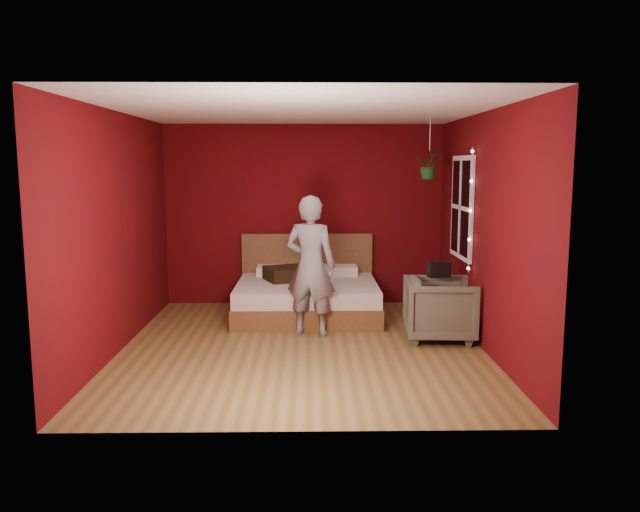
{
  "coord_description": "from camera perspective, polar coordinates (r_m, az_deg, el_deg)",
  "views": [
    {
      "loc": [
        0.08,
        -6.78,
        2.03
      ],
      "look_at": [
        0.2,
        0.4,
        0.97
      ],
      "focal_mm": 35.0,
      "sensor_mm": 36.0,
      "label": 1
    }
  ],
  "objects": [
    {
      "name": "window",
      "position": [
        7.92,
        12.82,
        4.35
      ],
      "size": [
        0.05,
        0.97,
        1.27
      ],
      "color": "white",
      "rests_on": "room_walls"
    },
    {
      "name": "fairy_lights",
      "position": [
        7.41,
        13.59,
        4.06
      ],
      "size": [
        0.04,
        0.04,
        1.45
      ],
      "color": "silver",
      "rests_on": "room_walls"
    },
    {
      "name": "person",
      "position": [
        7.38,
        -0.87,
        -0.91
      ],
      "size": [
        0.7,
        0.57,
        1.68
      ],
      "primitive_type": "imported",
      "rotation": [
        0.0,
        0.0,
        2.83
      ],
      "color": "gray",
      "rests_on": "ground"
    },
    {
      "name": "floor",
      "position": [
        7.08,
        -1.61,
        -8.28
      ],
      "size": [
        4.5,
        4.5,
        0.0
      ],
      "primitive_type": "plane",
      "color": "olive",
      "rests_on": "ground"
    },
    {
      "name": "hanging_plant",
      "position": [
        8.04,
        9.96,
        8.19
      ],
      "size": [
        0.39,
        0.37,
        0.76
      ],
      "color": "silver",
      "rests_on": "room_walls"
    },
    {
      "name": "room_walls",
      "position": [
        6.79,
        -1.67,
        5.43
      ],
      "size": [
        4.04,
        4.54,
        2.62
      ],
      "color": "#570909",
      "rests_on": "ground"
    },
    {
      "name": "armchair",
      "position": [
        7.41,
        10.92,
        -4.78
      ],
      "size": [
        0.84,
        0.82,
        0.72
      ],
      "primitive_type": "imported",
      "rotation": [
        0.0,
        0.0,
        1.51
      ],
      "color": "#5A5647",
      "rests_on": "ground"
    },
    {
      "name": "handbag",
      "position": [
        7.4,
        10.83,
        -1.22
      ],
      "size": [
        0.27,
        0.17,
        0.18
      ],
      "primitive_type": "cube",
      "rotation": [
        0.0,
        0.0,
        0.19
      ],
      "color": "black",
      "rests_on": "armchair"
    },
    {
      "name": "throw_pillow",
      "position": [
        8.45,
        -3.14,
        -1.62
      ],
      "size": [
        0.66,
        0.66,
        0.18
      ],
      "primitive_type": "cube",
      "rotation": [
        0.0,
        0.0,
        0.38
      ],
      "color": "black",
      "rests_on": "bed"
    },
    {
      "name": "bed",
      "position": [
        8.45,
        -1.19,
        -3.63
      ],
      "size": [
        1.89,
        1.6,
        1.04
      ],
      "color": "brown",
      "rests_on": "ground"
    }
  ]
}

